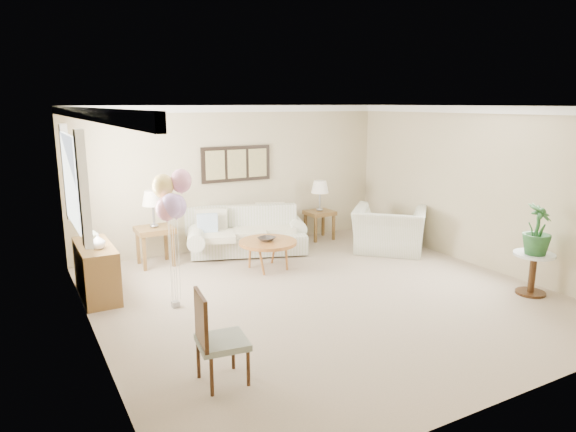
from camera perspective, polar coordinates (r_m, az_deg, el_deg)
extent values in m
plane|color=tan|center=(7.30, 3.85, -8.79)|extent=(6.00, 6.00, 0.00)
cube|color=#C5B592|center=(9.56, -5.80, 4.32)|extent=(6.00, 0.04, 2.60)
cube|color=#C5B592|center=(4.78, 23.94, -4.95)|extent=(6.00, 0.04, 2.60)
cube|color=#C5B592|center=(5.91, -21.27, -1.53)|extent=(0.04, 6.00, 2.60)
cube|color=#C5B592|center=(8.91, 20.48, 3.00)|extent=(0.04, 6.00, 2.60)
cube|color=white|center=(6.81, 4.17, 11.99)|extent=(6.00, 6.00, 0.02)
cube|color=white|center=(9.44, -5.90, 11.77)|extent=(6.00, 0.06, 0.12)
cube|color=white|center=(5.76, -21.95, 10.56)|extent=(0.06, 6.00, 0.12)
cube|color=white|center=(8.78, 20.97, 10.99)|extent=(0.06, 6.00, 0.12)
cube|color=white|center=(7.32, -22.97, 3.67)|extent=(0.04, 1.40, 1.20)
cube|color=white|center=(6.48, -21.79, 2.76)|extent=(0.10, 0.22, 1.40)
cube|color=white|center=(8.16, -23.36, 4.45)|extent=(0.10, 0.22, 1.40)
cube|color=black|center=(9.50, -5.76, 5.79)|extent=(1.35, 0.04, 0.65)
cube|color=#8C8C59|center=(9.32, -8.09, 5.60)|extent=(0.36, 0.02, 0.52)
cube|color=#8C8C59|center=(9.48, -5.70, 5.78)|extent=(0.36, 0.02, 0.52)
cube|color=#8C8C59|center=(9.65, -3.40, 5.93)|extent=(0.36, 0.02, 0.52)
cube|color=silver|center=(9.21, -4.44, -2.95)|extent=(2.18, 1.44, 0.33)
cube|color=silver|center=(9.39, -5.24, -0.35)|extent=(1.98, 0.85, 0.51)
cylinder|color=silver|center=(8.81, -10.18, -2.39)|extent=(0.55, 0.88, 0.29)
cylinder|color=silver|center=(9.58, 0.80, -1.00)|extent=(0.55, 0.88, 0.29)
cube|color=beige|center=(8.90, -7.73, -2.22)|extent=(0.74, 0.80, 0.11)
cube|color=beige|center=(9.12, -4.34, -1.79)|extent=(0.74, 0.80, 0.11)
cube|color=beige|center=(9.36, -1.12, -1.37)|extent=(0.74, 0.80, 0.11)
cube|color=#A4BDD6|center=(8.95, -8.96, -0.85)|extent=(0.35, 0.11, 0.35)
cube|color=#EEB45F|center=(9.48, -1.22, 0.06)|extent=(0.35, 0.11, 0.35)
cube|color=#3C251A|center=(9.50, -0.30, -0.26)|extent=(0.31, 0.09, 0.31)
cube|color=silver|center=(9.26, -4.42, -4.04)|extent=(1.84, 0.74, 0.04)
cube|color=brown|center=(8.71, -14.62, -1.50)|extent=(0.59, 0.54, 0.09)
cube|color=brown|center=(8.54, -15.68, -4.09)|extent=(0.05, 0.05, 0.56)
cube|color=brown|center=(8.65, -12.62, -3.71)|extent=(0.05, 0.05, 0.56)
cube|color=brown|center=(8.94, -16.32, -3.38)|extent=(0.05, 0.05, 0.56)
cube|color=brown|center=(9.05, -13.40, -3.03)|extent=(0.05, 0.05, 0.56)
cube|color=brown|center=(10.10, 3.53, 0.37)|extent=(0.52, 0.47, 0.08)
cube|color=brown|center=(9.90, 3.07, -1.57)|extent=(0.05, 0.05, 0.49)
cube|color=brown|center=(10.12, 5.08, -1.29)|extent=(0.05, 0.05, 0.49)
cube|color=brown|center=(10.22, 1.95, -1.12)|extent=(0.05, 0.05, 0.49)
cube|color=brown|center=(10.43, 3.92, -0.85)|extent=(0.05, 0.05, 0.49)
cylinder|color=gray|center=(8.69, -14.65, -1.03)|extent=(0.14, 0.14, 0.06)
cylinder|color=gray|center=(8.65, -14.71, 0.16)|extent=(0.04, 0.04, 0.31)
cone|color=silver|center=(8.60, -14.81, 1.96)|extent=(0.35, 0.35, 0.25)
cylinder|color=gray|center=(10.09, 3.53, 0.74)|extent=(0.14, 0.14, 0.06)
cylinder|color=gray|center=(10.05, 3.55, 1.75)|extent=(0.04, 0.04, 0.30)
cone|color=silver|center=(10.01, 3.57, 3.26)|extent=(0.34, 0.34, 0.24)
cylinder|color=#93562F|center=(8.26, -2.25, -2.95)|extent=(0.94, 0.94, 0.05)
cylinder|color=#93562F|center=(8.61, -1.58, -3.94)|extent=(0.04, 0.04, 0.42)
cylinder|color=#93562F|center=(8.43, -4.26, -4.34)|extent=(0.04, 0.04, 0.42)
cylinder|color=#93562F|center=(8.05, -2.94, -5.14)|extent=(0.04, 0.04, 0.42)
cylinder|color=#93562F|center=(8.24, -0.17, -4.70)|extent=(0.04, 0.04, 0.42)
imported|color=#2B2623|center=(8.24, -2.37, -2.58)|extent=(0.35, 0.35, 0.07)
imported|color=silver|center=(9.42, 11.18, -1.54)|extent=(1.64, 1.64, 0.81)
cylinder|color=silver|center=(7.93, 25.70, -3.87)|extent=(0.55, 0.55, 0.04)
cylinder|color=#3C240E|center=(8.01, 25.50, -5.90)|extent=(0.09, 0.09, 0.55)
cylinder|color=#3C240E|center=(8.10, 25.31, -7.80)|extent=(0.41, 0.41, 0.01)
imported|color=#234A23|center=(7.79, 25.97, -1.36)|extent=(0.50, 0.50, 0.70)
cube|color=gray|center=(5.07, -7.31, -13.73)|extent=(0.51, 0.51, 0.06)
cylinder|color=#3C240E|center=(4.97, -8.47, -17.26)|extent=(0.04, 0.04, 0.38)
cylinder|color=#3C240E|center=(5.09, -4.44, -16.40)|extent=(0.04, 0.04, 0.38)
cylinder|color=#3C240E|center=(5.27, -9.93, -15.45)|extent=(0.04, 0.04, 0.38)
cylinder|color=#3C240E|center=(5.38, -6.11, -14.70)|extent=(0.04, 0.04, 0.38)
cube|color=#3C240E|center=(4.89, -9.63, -11.26)|extent=(0.09, 0.44, 0.50)
cube|color=brown|center=(7.62, -20.51, -5.71)|extent=(0.45, 1.20, 0.74)
cube|color=#3C240E|center=(7.34, -20.11, -6.37)|extent=(0.46, 0.02, 0.70)
cube|color=#3C240E|center=(7.90, -20.81, -5.09)|extent=(0.46, 0.02, 0.70)
imported|color=white|center=(7.28, -20.37, -2.66)|extent=(0.21, 0.21, 0.20)
imported|color=#A9BA9C|center=(7.79, -20.96, -1.84)|extent=(0.21, 0.21, 0.18)
cube|color=gray|center=(7.04, -12.39, -9.55)|extent=(0.10, 0.10, 0.08)
ellipsoid|color=pink|center=(6.56, -13.35, 0.80)|extent=(0.27, 0.27, 0.31)
cylinder|color=silver|center=(6.79, -12.84, -5.03)|extent=(0.01, 0.01, 1.12)
ellipsoid|color=#B68AD6|center=(6.62, -12.36, 1.04)|extent=(0.27, 0.27, 0.31)
cylinder|color=silver|center=(6.82, -12.35, -4.89)|extent=(0.01, 0.01, 1.13)
ellipsoid|color=#DBBA5C|center=(6.69, -13.72, 3.26)|extent=(0.27, 0.27, 0.31)
cylinder|color=silver|center=(6.84, -13.02, -3.78)|extent=(0.01, 0.01, 1.38)
ellipsoid|color=pink|center=(6.72, -11.80, 3.84)|extent=(0.27, 0.27, 0.31)
cylinder|color=silver|center=(6.85, -12.08, -3.48)|extent=(0.01, 0.01, 1.43)
ellipsoid|color=#B68AD6|center=(6.53, -12.84, 1.12)|extent=(0.27, 0.27, 0.31)
cylinder|color=silver|center=(6.77, -12.58, -4.89)|extent=(0.01, 0.01, 1.16)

